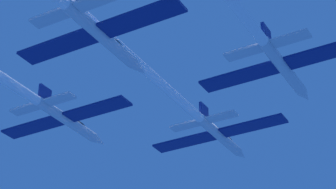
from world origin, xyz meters
name	(u,v)px	position (x,y,z in m)	size (l,w,h in m)	color
jet_lead	(180,100)	(-0.25, -9.89, 0.26)	(15.54, 38.20, 2.57)	silver
jet_left_wing	(14,85)	(-12.36, -20.51, 0.06)	(15.54, 35.85, 2.57)	silver
jet_right_wing	(248,22)	(11.17, -19.33, -0.30)	(15.54, 35.13, 2.57)	silver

